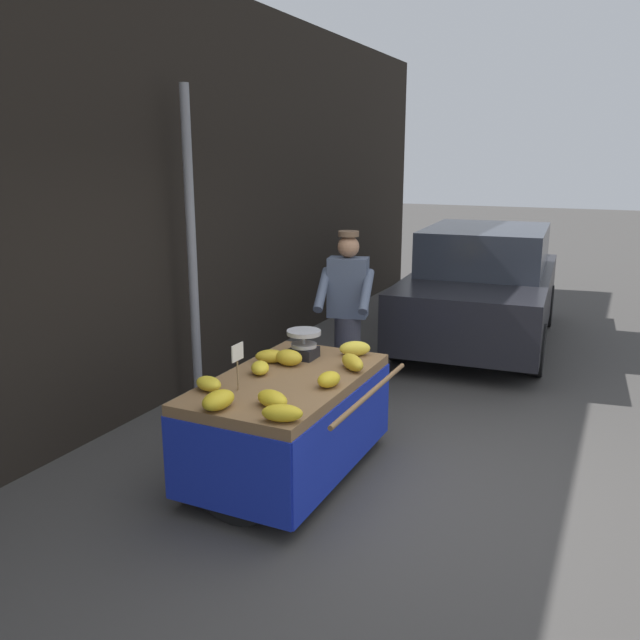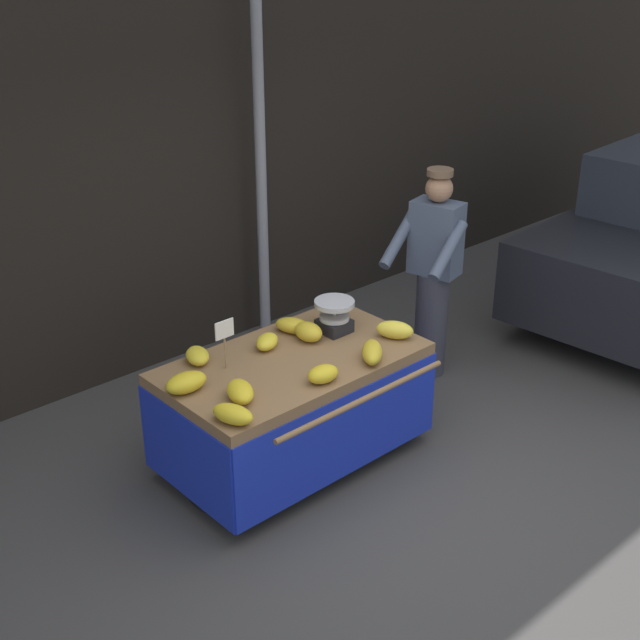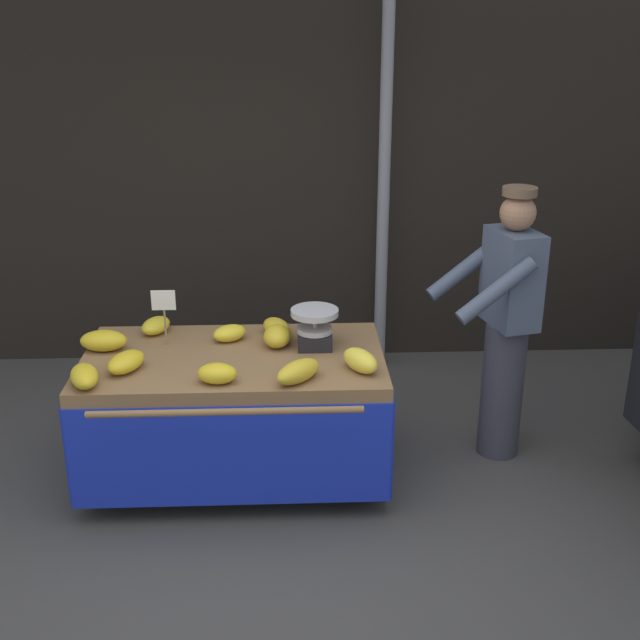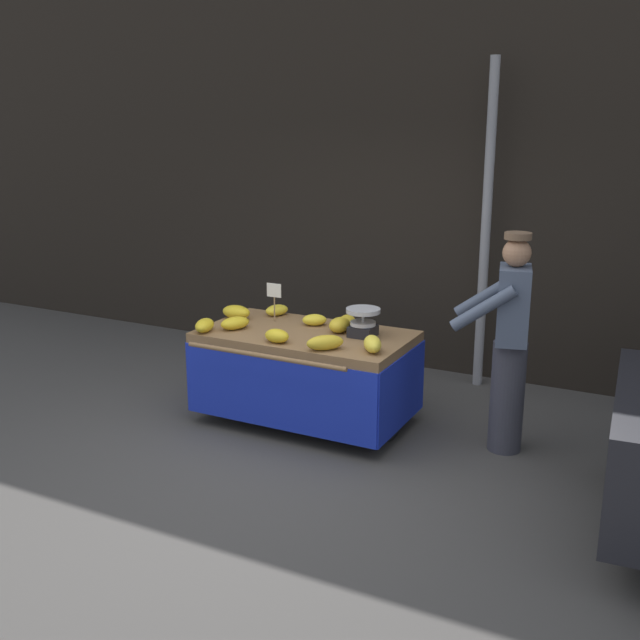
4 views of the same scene
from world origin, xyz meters
The scene contains 18 objects.
ground_plane centered at (0.00, 0.00, 0.00)m, with size 60.00×60.00×0.00m, color #423F3D.
back_wall centered at (0.00, 2.88, 2.05)m, with size 16.00×0.24×4.10m, color black.
street_pole centered at (0.89, 2.53, 1.53)m, with size 0.09×0.09×3.06m, color gray.
banana_cart centered at (-0.15, 0.92, 0.58)m, with size 1.76×1.18×0.80m.
weighing_scale centered at (0.32, 1.03, 0.92)m, with size 0.28×0.28×0.23m.
price_sign centered at (-0.56, 1.10, 1.05)m, with size 0.14×0.01×0.34m.
banana_bunch_0 centered at (-0.18, 1.15, 0.85)m, with size 0.14×0.21×0.10m, color yellow.
banana_bunch_1 centered at (-0.65, 1.29, 0.85)m, with size 0.15×0.23×0.10m, color yellow.
banana_bunch_2 centered at (-0.72, 0.73, 0.85)m, with size 0.16×0.26×0.11m, color gold.
banana_bunch_3 centered at (0.22, 0.56, 0.86)m, with size 0.13×0.30×0.12m, color gold.
banana_bunch_4 centered at (-0.91, 0.56, 0.85)m, with size 0.14×0.26×0.11m, color gold.
banana_bunch_5 centered at (0.10, 1.21, 0.85)m, with size 0.14×0.25×0.11m, color gold.
banana_bunch_6 centered at (-0.91, 1.03, 0.86)m, with size 0.17×0.27×0.12m, color gold.
banana_bunch_7 centered at (0.56, 0.68, 0.86)m, with size 0.13×0.26×0.12m, color yellow.
banana_bunch_8 centered at (0.10, 1.05, 0.86)m, with size 0.16×0.22×0.13m, color gold.
banana_bunch_9 centered at (-0.21, 0.56, 0.85)m, with size 0.15×0.21×0.11m, color gold.
vendor_person centered at (1.49, 1.14, 0.87)m, with size 0.65×0.61×1.71m.
parked_car centered at (4.33, 0.41, 0.75)m, with size 4.02×1.98×1.51m.
Camera 1 is at (-4.22, -1.28, 2.39)m, focal length 36.53 mm.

